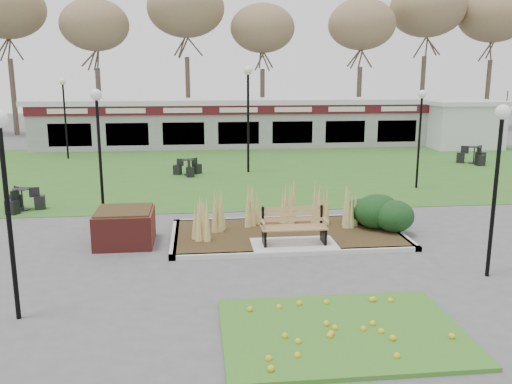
{
  "coord_description": "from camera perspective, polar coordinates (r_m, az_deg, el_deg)",
  "views": [
    {
      "loc": [
        -2.45,
        -13.1,
        4.48
      ],
      "look_at": [
        -0.79,
        2.0,
        1.11
      ],
      "focal_mm": 38.0,
      "sensor_mm": 36.0,
      "label": 1
    }
  ],
  "objects": [
    {
      "name": "lamp_post_far_right",
      "position": [
        21.9,
        16.95,
        7.52
      ],
      "size": [
        0.32,
        0.32,
        3.82
      ],
      "color": "black",
      "rests_on": "ground"
    },
    {
      "name": "patio_umbrella",
      "position": [
        36.06,
        24.7,
        6.56
      ],
      "size": [
        2.03,
        2.07,
        2.3
      ],
      "color": "black",
      "rests_on": "ground"
    },
    {
      "name": "lamp_post_near_left",
      "position": [
        10.45,
        -25.02,
        2.14
      ],
      "size": [
        0.32,
        0.32,
        3.86
      ],
      "color": "black",
      "rests_on": "ground"
    },
    {
      "name": "ground",
      "position": [
        14.06,
        4.11,
        -6.11
      ],
      "size": [
        100.0,
        100.0,
        0.0
      ],
      "primitive_type": "plane",
      "color": "#515154",
      "rests_on": "ground"
    },
    {
      "name": "park_bench",
      "position": [
        14.12,
        3.97,
        -3.53
      ],
      "size": [
        1.7,
        0.66,
        0.93
      ],
      "color": "#AD864E",
      "rests_on": "ground"
    },
    {
      "name": "planting_bed",
      "position": [
        15.48,
        7.89,
        -3.03
      ],
      "size": [
        6.75,
        3.4,
        1.27
      ],
      "color": "#312113",
      "rests_on": "ground"
    },
    {
      "name": "food_pavilion",
      "position": [
        33.29,
        -2.05,
        7.31
      ],
      "size": [
        24.6,
        3.4,
        2.9
      ],
      "color": "gray",
      "rests_on": "ground"
    },
    {
      "name": "service_hut",
      "position": [
        35.08,
        20.94,
        6.73
      ],
      "size": [
        4.4,
        3.4,
        2.83
      ],
      "color": "silver",
      "rests_on": "ground"
    },
    {
      "name": "lamp_post_mid_left",
      "position": [
        16.76,
        -16.28,
        6.65
      ],
      "size": [
        0.33,
        0.33,
        4.0
      ],
      "color": "black",
      "rests_on": "ground"
    },
    {
      "name": "bistro_set_b",
      "position": [
        19.46,
        -23.35,
        -1.06
      ],
      "size": [
        1.29,
        1.34,
        0.73
      ],
      "color": "black",
      "rests_on": "ground"
    },
    {
      "name": "tree_backdrop",
      "position": [
        41.35,
        -3.0,
        17.87
      ],
      "size": [
        47.24,
        5.24,
        10.36
      ],
      "color": "#47382B",
      "rests_on": "ground"
    },
    {
      "name": "lamp_post_far_left",
      "position": [
        30.0,
        -19.57,
        9.07
      ],
      "size": [
        0.35,
        0.35,
        4.19
      ],
      "color": "black",
      "rests_on": "ground"
    },
    {
      "name": "lawn",
      "position": [
        25.61,
        -0.69,
        2.45
      ],
      "size": [
        34.0,
        16.0,
        0.02
      ],
      "primitive_type": "cube",
      "color": "#30611E",
      "rests_on": "ground"
    },
    {
      "name": "lamp_post_mid_right",
      "position": [
        24.4,
        -0.84,
        10.12
      ],
      "size": [
        0.39,
        0.39,
        4.75
      ],
      "color": "black",
      "rests_on": "ground"
    },
    {
      "name": "flower_bed",
      "position": [
        9.88,
        9.04,
        -14.16
      ],
      "size": [
        4.2,
        3.0,
        0.16
      ],
      "color": "#397621",
      "rests_on": "ground"
    },
    {
      "name": "bistro_set_c",
      "position": [
        24.2,
        -7.15,
        2.34
      ],
      "size": [
        1.29,
        1.23,
        0.69
      ],
      "color": "black",
      "rests_on": "ground"
    },
    {
      "name": "brick_planter",
      "position": [
        14.79,
        -13.64,
        -3.57
      ],
      "size": [
        1.5,
        1.5,
        0.95
      ],
      "color": "maroon",
      "rests_on": "ground"
    },
    {
      "name": "bistro_set_d",
      "position": [
        29.15,
        21.94,
        3.35
      ],
      "size": [
        1.58,
        1.38,
        0.84
      ],
      "color": "black",
      "rests_on": "ground"
    },
    {
      "name": "lamp_post_near_right",
      "position": [
        12.71,
        24.19,
        3.74
      ],
      "size": [
        0.32,
        0.32,
        3.82
      ],
      "color": "black",
      "rests_on": "ground"
    }
  ]
}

